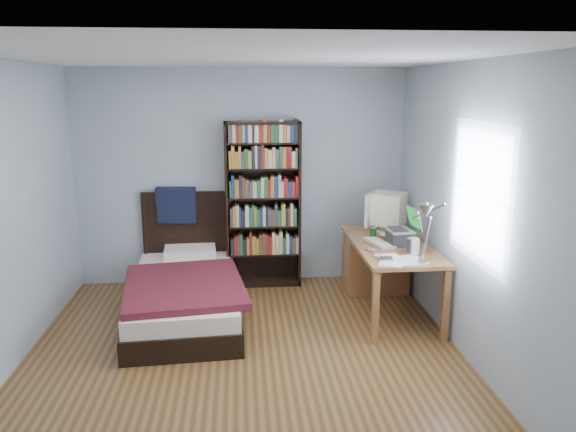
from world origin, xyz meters
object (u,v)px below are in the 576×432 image
object	(u,v)px
laptop	(401,234)
desk	(379,260)
bookshelf	(263,205)
soda_can	(373,233)
speaker	(413,246)
bed	(185,289)
crt_monitor	(386,209)
desk_lamp	(426,217)
keyboard	(379,243)

from	to	relation	value
laptop	desk	bearing A→B (deg)	99.32
laptop	bookshelf	distance (m)	1.68
laptop	soda_can	bearing A→B (deg)	130.03
laptop	speaker	xyz separation A→B (m)	(0.02, -0.34, -0.03)
laptop	speaker	size ratio (longest dim) A/B	2.35
desk	speaker	xyz separation A→B (m)	(0.10, -0.85, 0.40)
desk	bed	xyz separation A→B (m)	(-2.10, -0.31, -0.16)
crt_monitor	soda_can	xyz separation A→B (m)	(-0.20, -0.31, -0.19)
crt_monitor	bookshelf	distance (m)	1.40
laptop	desk_lamp	xyz separation A→B (m)	(-0.10, -1.02, 0.42)
desk	crt_monitor	world-z (taller)	crt_monitor
laptop	bed	bearing A→B (deg)	174.95
crt_monitor	keyboard	size ratio (longest dim) A/B	1.30
bed	desk_lamp	bearing A→B (deg)	-30.24
keyboard	bookshelf	distance (m)	1.51
desk_lamp	bookshelf	bearing A→B (deg)	121.42
desk	bed	size ratio (longest dim) A/B	0.73
desk_lamp	soda_can	xyz separation A→B (m)	(-0.11, 1.28, -0.47)
laptop	speaker	world-z (taller)	laptop
bed	crt_monitor	bearing A→B (deg)	9.65
desk_lamp	soda_can	bearing A→B (deg)	94.99
speaker	bed	xyz separation A→B (m)	(-2.21, 0.54, -0.56)
crt_monitor	keyboard	bearing A→B (deg)	-110.52
laptop	speaker	distance (m)	0.35
desk	crt_monitor	bearing A→B (deg)	40.97
soda_can	bookshelf	world-z (taller)	bookshelf
crt_monitor	speaker	distance (m)	0.92
keyboard	crt_monitor	bearing A→B (deg)	53.39
desk_lamp	soda_can	distance (m)	1.36
laptop	keyboard	size ratio (longest dim) A/B	0.94
speaker	desk	bearing A→B (deg)	80.33
desk	bookshelf	xyz separation A→B (m)	(-1.26, 0.50, 0.54)
keyboard	desk_lamp	bearing A→B (deg)	-100.17
desk_lamp	bed	distance (m)	2.61
speaker	bed	distance (m)	2.34
laptop	soda_can	xyz separation A→B (m)	(-0.22, 0.26, -0.05)
desk	desk_lamp	size ratio (longest dim) A/B	2.44
bookshelf	bed	distance (m)	1.37
desk	bookshelf	distance (m)	1.46
soda_can	laptop	bearing A→B (deg)	-49.97
crt_monitor	desk_lamp	bearing A→B (deg)	-93.33
desk_lamp	bed	world-z (taller)	desk_lamp
keyboard	bookshelf	bearing A→B (deg)	123.02
desk	bookshelf	bearing A→B (deg)	158.33
keyboard	bed	size ratio (longest dim) A/B	0.19
desk_lamp	speaker	xyz separation A→B (m)	(0.13, 0.68, -0.44)
desk	crt_monitor	size ratio (longest dim) A/B	3.01
desk	soda_can	distance (m)	0.46
desk	desk_lamp	distance (m)	1.74
desk_lamp	desk	bearing A→B (deg)	89.15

